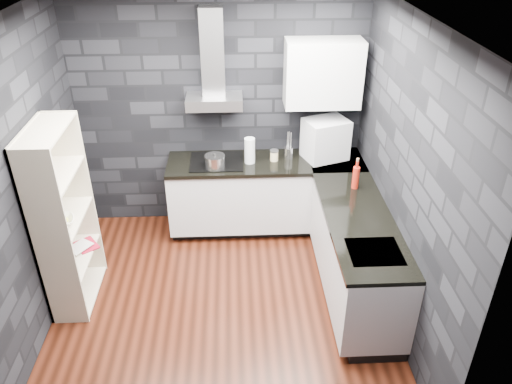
{
  "coord_description": "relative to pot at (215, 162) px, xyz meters",
  "views": [
    {
      "loc": [
        0.15,
        -3.67,
        3.44
      ],
      "look_at": [
        0.35,
        0.45,
        1.0
      ],
      "focal_mm": 35.0,
      "sensor_mm": 36.0,
      "label": 1
    }
  ],
  "objects": [
    {
      "name": "storage_jar",
      "position": [
        0.65,
        0.16,
        -0.02
      ],
      "size": [
        0.1,
        0.1,
        0.11
      ],
      "primitive_type": "cylinder",
      "rotation": [
        0.0,
        0.0,
        -0.14
      ],
      "color": "#CEBD8D",
      "rests_on": "counter_back_top"
    },
    {
      "name": "toekick_right",
      "position": [
        1.4,
        -1.05,
        -0.92
      ],
      "size": [
        0.5,
        1.78,
        0.1
      ],
      "primitive_type": "cube",
      "color": "black",
      "rests_on": "ground"
    },
    {
      "name": "hood_chimney",
      "position": [
        0.01,
        0.35,
        1.1
      ],
      "size": [
        0.24,
        0.2,
        0.9
      ],
      "primitive_type": "cube",
      "color": "#A8A9AD",
      "rests_on": "hood_body"
    },
    {
      "name": "ceiling",
      "position": [
        0.06,
        -1.15,
        1.73
      ],
      "size": [
        3.2,
        3.2,
        0.0
      ],
      "primitive_type": "plane",
      "rotation": [
        3.14,
        0.0,
        0.0
      ],
      "color": "white"
    },
    {
      "name": "pot",
      "position": [
        0.0,
        0.0,
        0.0
      ],
      "size": [
        0.25,
        0.25,
        0.13
      ],
      "primitive_type": "cylinder",
      "rotation": [
        0.0,
        0.0,
        0.22
      ],
      "color": "silver",
      "rests_on": "cooktop"
    },
    {
      "name": "glass_vase",
      "position": [
        0.38,
        0.12,
        0.07
      ],
      "size": [
        0.14,
        0.14,
        0.29
      ],
      "primitive_type": "cylinder",
      "rotation": [
        0.0,
        0.0,
        0.25
      ],
      "color": "silver",
      "rests_on": "counter_back_top"
    },
    {
      "name": "counter_corner_top",
      "position": [
        1.36,
        0.15,
        -0.09
      ],
      "size": [
        0.62,
        0.62,
        0.04
      ],
      "primitive_type": "cube",
      "color": "black",
      "rests_on": "counter_right_cab"
    },
    {
      "name": "counter_right_cab",
      "position": [
        1.36,
        -1.05,
        -0.49
      ],
      "size": [
        0.6,
        1.8,
        0.76
      ],
      "primitive_type": "cube",
      "color": "silver",
      "rests_on": "ground"
    },
    {
      "name": "counter_right_top",
      "position": [
        1.35,
        -1.05,
        -0.09
      ],
      "size": [
        0.62,
        1.8,
        0.04
      ],
      "primitive_type": "cube",
      "color": "black",
      "rests_on": "counter_right_cab"
    },
    {
      "name": "wall_left",
      "position": [
        -1.56,
        -1.15,
        0.38
      ],
      "size": [
        0.05,
        3.2,
        2.7
      ],
      "primitive_type": "cube",
      "color": "black",
      "rests_on": "ground"
    },
    {
      "name": "fruit_bowl",
      "position": [
        -1.36,
        -1.03,
        -0.04
      ],
      "size": [
        0.29,
        0.29,
        0.06
      ],
      "primitive_type": "imported",
      "rotation": [
        0.0,
        0.0,
        0.31
      ],
      "color": "white",
      "rests_on": "bookshelf"
    },
    {
      "name": "appliance_garage",
      "position": [
        1.23,
        0.21,
        0.15
      ],
      "size": [
        0.55,
        0.49,
        0.45
      ],
      "primitive_type": "cube",
      "rotation": [
        0.0,
        0.0,
        0.34
      ],
      "color": "silver",
      "rests_on": "counter_back_top"
    },
    {
      "name": "book_red",
      "position": [
        -1.35,
        -0.81,
        -0.4
      ],
      "size": [
        0.16,
        0.13,
        0.25
      ],
      "primitive_type": "imported",
      "rotation": [
        0.0,
        0.0,
        0.64
      ],
      "color": "maroon",
      "rests_on": "bookshelf"
    },
    {
      "name": "toekick_back",
      "position": [
        0.56,
        0.19,
        -0.92
      ],
      "size": [
        2.18,
        0.5,
        0.1
      ],
      "primitive_type": "cube",
      "color": "black",
      "rests_on": "ground"
    },
    {
      "name": "wall_front",
      "position": [
        0.06,
        -2.78,
        0.38
      ],
      "size": [
        3.2,
        0.05,
        2.7
      ],
      "primitive_type": "cube",
      "color": "black",
      "rests_on": "ground"
    },
    {
      "name": "cooktop",
      "position": [
        0.01,
        0.15,
        -0.07
      ],
      "size": [
        0.58,
        0.5,
        0.01
      ],
      "primitive_type": "cube",
      "color": "black",
      "rests_on": "counter_back_top"
    },
    {
      "name": "counter_back_cab",
      "position": [
        0.56,
        0.15,
        -0.49
      ],
      "size": [
        2.2,
        0.6,
        0.76
      ],
      "primitive_type": "cube",
      "color": "silver",
      "rests_on": "ground"
    },
    {
      "name": "red_bottle",
      "position": [
        1.42,
        -0.49,
        0.04
      ],
      "size": [
        0.07,
        0.07,
        0.23
      ],
      "primitive_type": "cylinder",
      "rotation": [
        0.0,
        0.0,
        -0.03
      ],
      "color": "maroon",
      "rests_on": "counter_right_top"
    },
    {
      "name": "bookshelf",
      "position": [
        -1.36,
        -0.94,
        -0.07
      ],
      "size": [
        0.44,
        0.84,
        1.8
      ],
      "primitive_type": "cube",
      "rotation": [
        0.0,
        0.0,
        -0.13
      ],
      "color": "beige",
      "rests_on": "ground"
    },
    {
      "name": "utensil_crock",
      "position": [
        0.82,
        0.21,
        -0.01
      ],
      "size": [
        0.13,
        0.13,
        0.13
      ],
      "primitive_type": "cylinder",
      "rotation": [
        0.0,
        0.0,
        -0.43
      ],
      "color": "silver",
      "rests_on": "counter_back_top"
    },
    {
      "name": "wall_back",
      "position": [
        0.06,
        0.47,
        0.38
      ],
      "size": [
        3.2,
        0.05,
        2.7
      ],
      "primitive_type": "cube",
      "color": "black",
      "rests_on": "ground"
    },
    {
      "name": "ground",
      "position": [
        0.06,
        -1.15,
        -0.97
      ],
      "size": [
        3.2,
        3.2,
        0.0
      ],
      "primitive_type": "plane",
      "color": "#3C170C"
    },
    {
      "name": "upper_cabinet",
      "position": [
        1.16,
        0.27,
        0.88
      ],
      "size": [
        0.8,
        0.35,
        0.7
      ],
      "primitive_type": "cube",
      "color": "silver",
      "rests_on": "wall_back"
    },
    {
      "name": "book_second",
      "position": [
        -1.39,
        -0.77,
        -0.38
      ],
      "size": [
        0.15,
        0.11,
        0.23
      ],
      "primitive_type": "imported",
      "rotation": [
        0.0,
        0.0,
        -0.61
      ],
      "color": "#B2B2B2",
      "rests_on": "bookshelf"
    },
    {
      "name": "counter_back_top",
      "position": [
        0.56,
        0.14,
        -0.09
      ],
      "size": [
        2.2,
        0.62,
        0.04
      ],
      "primitive_type": "cube",
      "color": "black",
      "rests_on": "counter_back_cab"
    },
    {
      "name": "hood_body",
      "position": [
        0.01,
        0.28,
        0.59
      ],
      "size": [
        0.6,
        0.34,
        0.12
      ],
      "primitive_type": "cube",
      "color": "#A8A9AD",
      "rests_on": "wall_back"
    },
    {
      "name": "sink_rim",
      "position": [
        1.36,
        -1.55,
        -0.08
      ],
      "size": [
        0.44,
        0.4,
        0.01
      ],
      "primitive_type": "cube",
      "color": "#A8A9AD",
      "rests_on": "counter_right_top"
    },
    {
      "name": "wall_right",
      "position": [
        1.69,
        -1.15,
        0.38
      ],
      "size": [
        0.05,
        3.2,
        2.7
      ],
      "primitive_type": "cube",
      "color": "black",
      "rests_on": "ground"
    }
  ]
}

